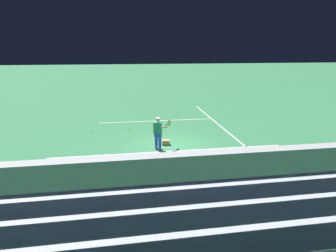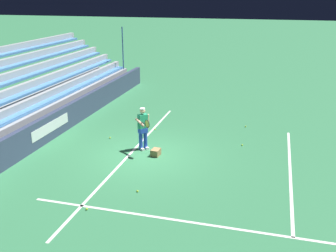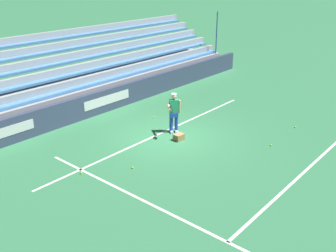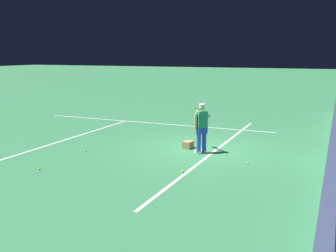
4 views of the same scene
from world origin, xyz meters
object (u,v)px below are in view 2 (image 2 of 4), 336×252
object	(u,v)px
tennis_ball_by_box	(155,129)
tennis_ball_stray_back	(87,209)
tennis_ball_on_baseline	(110,138)
tennis_ball_far_right	(137,191)
tennis_ball_midcourt	(246,126)
ball_box_cardboard	(156,152)
tennis_ball_far_left	(242,145)
tennis_player	(143,128)

from	to	relation	value
tennis_ball_by_box	tennis_ball_stray_back	size ratio (longest dim) A/B	1.00
tennis_ball_on_baseline	tennis_ball_stray_back	size ratio (longest dim) A/B	1.00
tennis_ball_on_baseline	tennis_ball_far_right	world-z (taller)	same
tennis_ball_on_baseline	tennis_ball_midcourt	world-z (taller)	same
ball_box_cardboard	tennis_ball_midcourt	xyz separation A→B (m)	(-4.30, 3.07, -0.10)
tennis_ball_by_box	tennis_ball_far_left	xyz separation A→B (m)	(0.92, 4.04, 0.00)
tennis_ball_midcourt	ball_box_cardboard	bearing A→B (deg)	-35.50
ball_box_cardboard	tennis_ball_midcourt	bearing A→B (deg)	144.50
tennis_player	tennis_ball_far_right	distance (m)	3.66
tennis_ball_on_baseline	tennis_ball_far_left	world-z (taller)	same
tennis_ball_far_right	tennis_ball_midcourt	distance (m)	7.77
tennis_player	tennis_ball_by_box	size ratio (longest dim) A/B	25.98
tennis_player	tennis_ball_far_left	size ratio (longest dim) A/B	25.98
tennis_ball_stray_back	tennis_ball_far_left	xyz separation A→B (m)	(-6.26, 3.89, 0.00)
tennis_ball_by_box	ball_box_cardboard	bearing A→B (deg)	17.85
ball_box_cardboard	tennis_ball_far_right	world-z (taller)	ball_box_cardboard
tennis_ball_stray_back	ball_box_cardboard	bearing A→B (deg)	170.16
tennis_player	tennis_ball_on_baseline	world-z (taller)	tennis_player
ball_box_cardboard	tennis_ball_far_left	distance (m)	3.66
tennis_player	tennis_ball_by_box	xyz separation A→B (m)	(-2.35, -0.25, -0.86)
tennis_player	tennis_ball_by_box	world-z (taller)	tennis_player
ball_box_cardboard	tennis_ball_by_box	distance (m)	2.97
tennis_ball_far_left	ball_box_cardboard	bearing A→B (deg)	-58.69
tennis_player	ball_box_cardboard	world-z (taller)	tennis_player
ball_box_cardboard	tennis_ball_by_box	bearing A→B (deg)	-162.15
tennis_ball_by_box	tennis_ball_stray_back	distance (m)	7.18
ball_box_cardboard	tennis_ball_stray_back	xyz separation A→B (m)	(4.36, -0.76, -0.10)
tennis_player	tennis_ball_far_left	bearing A→B (deg)	110.62
tennis_ball_far_right	tennis_ball_far_left	size ratio (longest dim) A/B	1.00
tennis_player	ball_box_cardboard	distance (m)	1.12
tennis_player	ball_box_cardboard	xyz separation A→B (m)	(0.48, 0.66, -0.76)
tennis_ball_far_left	tennis_ball_midcourt	bearing A→B (deg)	-178.53
ball_box_cardboard	tennis_ball_stray_back	distance (m)	4.43
tennis_ball_far_left	tennis_ball_by_box	bearing A→B (deg)	-102.81
tennis_player	tennis_ball_midcourt	bearing A→B (deg)	135.72
tennis_ball_stray_back	tennis_ball_far_left	world-z (taller)	same
ball_box_cardboard	tennis_ball_stray_back	size ratio (longest dim) A/B	6.06
tennis_ball_on_baseline	tennis_ball_midcourt	size ratio (longest dim) A/B	1.00
tennis_ball_far_right	tennis_ball_midcourt	bearing A→B (deg)	159.11
tennis_ball_far_right	tennis_ball_midcourt	xyz separation A→B (m)	(-7.25, 2.77, 0.00)
tennis_ball_midcourt	tennis_player	bearing A→B (deg)	-44.28
tennis_ball_stray_back	tennis_ball_far_left	size ratio (longest dim) A/B	1.00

